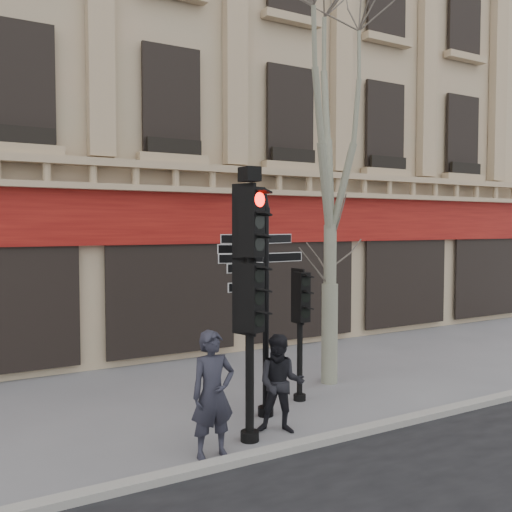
{
  "coord_description": "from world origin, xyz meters",
  "views": [
    {
      "loc": [
        -5.37,
        -8.4,
        3.4
      ],
      "look_at": [
        -0.1,
        0.6,
        2.85
      ],
      "focal_mm": 40.0,
      "sensor_mm": 36.0,
      "label": 1
    }
  ],
  "objects_px": {
    "pedestrian_b": "(281,384)",
    "traffic_signal_secondary": "(300,311)",
    "plane_tree": "(331,110)",
    "fingerpost": "(266,263)",
    "traffic_signal_main": "(250,269)",
    "pedestrian_a": "(213,394)"
  },
  "relations": [
    {
      "from": "traffic_signal_main",
      "to": "traffic_signal_secondary",
      "type": "distance_m",
      "value": 2.5
    },
    {
      "from": "fingerpost",
      "to": "traffic_signal_main",
      "type": "distance_m",
      "value": 1.24
    },
    {
      "from": "pedestrian_b",
      "to": "traffic_signal_secondary",
      "type": "bearing_deg",
      "value": 79.95
    },
    {
      "from": "pedestrian_b",
      "to": "pedestrian_a",
      "type": "bearing_deg",
      "value": -131.59
    },
    {
      "from": "traffic_signal_secondary",
      "to": "plane_tree",
      "type": "xyz_separation_m",
      "value": [
        1.27,
        0.7,
        4.09
      ]
    },
    {
      "from": "traffic_signal_main",
      "to": "plane_tree",
      "type": "xyz_separation_m",
      "value": [
        3.15,
        2.04,
        3.12
      ]
    },
    {
      "from": "fingerpost",
      "to": "plane_tree",
      "type": "bearing_deg",
      "value": 30.7
    },
    {
      "from": "fingerpost",
      "to": "traffic_signal_main",
      "type": "relative_size",
      "value": 0.95
    },
    {
      "from": "traffic_signal_secondary",
      "to": "plane_tree",
      "type": "bearing_deg",
      "value": 31.41
    },
    {
      "from": "fingerpost",
      "to": "pedestrian_a",
      "type": "relative_size",
      "value": 2.18
    },
    {
      "from": "plane_tree",
      "to": "pedestrian_b",
      "type": "xyz_separation_m",
      "value": [
        -2.53,
        -1.97,
        -5.03
      ]
    },
    {
      "from": "plane_tree",
      "to": "traffic_signal_main",
      "type": "bearing_deg",
      "value": -147.08
    },
    {
      "from": "pedestrian_b",
      "to": "fingerpost",
      "type": "bearing_deg",
      "value": 110.05
    },
    {
      "from": "plane_tree",
      "to": "traffic_signal_secondary",
      "type": "bearing_deg",
      "value": -150.95
    },
    {
      "from": "plane_tree",
      "to": "fingerpost",
      "type": "bearing_deg",
      "value": -153.74
    },
    {
      "from": "traffic_signal_secondary",
      "to": "pedestrian_a",
      "type": "distance_m",
      "value": 3.21
    },
    {
      "from": "plane_tree",
      "to": "pedestrian_b",
      "type": "bearing_deg",
      "value": -142.05
    },
    {
      "from": "fingerpost",
      "to": "pedestrian_b",
      "type": "relative_size",
      "value": 2.51
    },
    {
      "from": "traffic_signal_main",
      "to": "traffic_signal_secondary",
      "type": "bearing_deg",
      "value": 17.37
    },
    {
      "from": "plane_tree",
      "to": "pedestrian_a",
      "type": "xyz_separation_m",
      "value": [
        -3.93,
        -2.31,
        -4.9
      ]
    },
    {
      "from": "traffic_signal_main",
      "to": "plane_tree",
      "type": "relative_size",
      "value": 0.52
    },
    {
      "from": "fingerpost",
      "to": "traffic_signal_main",
      "type": "height_order",
      "value": "traffic_signal_main"
    }
  ]
}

